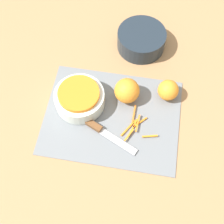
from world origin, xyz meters
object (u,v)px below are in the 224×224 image
object	(u,v)px
orange_left	(127,91)
orange_right	(168,90)
bowl_speckled	(79,98)
knife	(94,126)
bowl_dark	(141,40)

from	to	relation	value
orange_left	orange_right	world-z (taller)	orange_left
bowl_speckled	orange_right	bearing A→B (deg)	15.28
knife	bowl_speckled	bearing A→B (deg)	153.71
bowl_dark	orange_left	distance (m)	0.23
bowl_dark	knife	xyz separation A→B (m)	(-0.11, -0.36, -0.02)
bowl_speckled	orange_left	bearing A→B (deg)	17.87
bowl_speckled	orange_right	size ratio (longest dim) A/B	2.36
bowl_dark	orange_right	bearing A→B (deg)	-60.64
knife	bowl_dark	bearing A→B (deg)	98.31
bowl_speckled	knife	bearing A→B (deg)	-51.00
knife	orange_left	world-z (taller)	orange_left
bowl_speckled	knife	world-z (taller)	bowl_speckled
bowl_speckled	orange_right	distance (m)	0.29
bowl_speckled	orange_left	size ratio (longest dim) A/B	1.96
orange_left	orange_right	distance (m)	0.14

